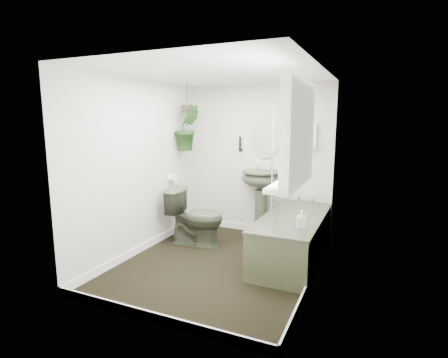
% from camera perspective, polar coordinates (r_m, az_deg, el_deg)
% --- Properties ---
extents(floor, '(2.30, 2.80, 0.02)m').
position_cam_1_polar(floor, '(4.48, -0.81, -13.79)').
color(floor, black).
rests_on(floor, ground).
extents(ceiling, '(2.30, 2.80, 0.02)m').
position_cam_1_polar(ceiling, '(4.14, -0.89, 17.12)').
color(ceiling, white).
rests_on(ceiling, ground).
extents(wall_back, '(2.30, 0.02, 2.30)m').
position_cam_1_polar(wall_back, '(5.45, 5.43, 3.09)').
color(wall_back, beige).
rests_on(wall_back, ground).
extents(wall_front, '(2.30, 0.02, 2.30)m').
position_cam_1_polar(wall_front, '(2.96, -12.47, -2.78)').
color(wall_front, beige).
rests_on(wall_front, ground).
extents(wall_left, '(0.02, 2.80, 2.30)m').
position_cam_1_polar(wall_left, '(4.76, -13.62, 1.88)').
color(wall_left, beige).
rests_on(wall_left, ground).
extents(wall_right, '(0.02, 2.80, 2.30)m').
position_cam_1_polar(wall_right, '(3.82, 15.14, -0.08)').
color(wall_right, beige).
rests_on(wall_right, ground).
extents(skirting, '(2.30, 2.80, 0.10)m').
position_cam_1_polar(skirting, '(4.46, -0.81, -13.08)').
color(skirting, white).
rests_on(skirting, floor).
extents(bathtub, '(0.72, 1.72, 0.58)m').
position_cam_1_polar(bathtub, '(4.57, 11.16, -9.44)').
color(bathtub, '#393D2D').
rests_on(bathtub, floor).
extents(bath_screen, '(0.04, 0.72, 1.40)m').
position_cam_1_polar(bath_screen, '(4.90, 9.08, 3.79)').
color(bath_screen, silver).
rests_on(bath_screen, bathtub).
extents(shower_box, '(0.20, 0.10, 0.35)m').
position_cam_1_polar(shower_box, '(5.15, 13.77, 6.93)').
color(shower_box, white).
rests_on(shower_box, wall_back).
extents(oval_mirror, '(0.46, 0.03, 0.62)m').
position_cam_1_polar(oval_mirror, '(5.34, 6.71, 6.70)').
color(oval_mirror, '#B1AB93').
rests_on(oval_mirror, wall_back).
extents(wall_sconce, '(0.04, 0.04, 0.22)m').
position_cam_1_polar(wall_sconce, '(5.47, 2.64, 5.78)').
color(wall_sconce, black).
rests_on(wall_sconce, wall_back).
extents(toilet_roll_holder, '(0.11, 0.11, 0.11)m').
position_cam_1_polar(toilet_roll_holder, '(5.33, -8.41, 0.15)').
color(toilet_roll_holder, white).
rests_on(toilet_roll_holder, wall_left).
extents(window_recess, '(0.08, 1.00, 0.90)m').
position_cam_1_polar(window_recess, '(3.09, 12.17, 7.12)').
color(window_recess, white).
rests_on(window_recess, wall_right).
extents(window_sill, '(0.18, 1.00, 0.04)m').
position_cam_1_polar(window_sill, '(3.15, 10.66, -0.47)').
color(window_sill, white).
rests_on(window_sill, wall_right).
extents(window_blinds, '(0.01, 0.86, 0.76)m').
position_cam_1_polar(window_blinds, '(3.10, 11.35, 7.16)').
color(window_blinds, white).
rests_on(window_blinds, wall_right).
extents(toilet, '(0.83, 0.53, 0.81)m').
position_cam_1_polar(toilet, '(5.02, -4.62, -6.16)').
color(toilet, '#393D2D').
rests_on(toilet, floor).
extents(pedestal_sink, '(0.65, 0.57, 1.03)m').
position_cam_1_polar(pedestal_sink, '(5.37, 6.08, -3.95)').
color(pedestal_sink, '#393D2D').
rests_on(pedestal_sink, floor).
extents(sill_plant, '(0.22, 0.20, 0.22)m').
position_cam_1_polar(sill_plant, '(3.21, 11.11, 2.02)').
color(sill_plant, black).
rests_on(sill_plant, window_sill).
extents(hanging_plant, '(0.48, 0.49, 0.69)m').
position_cam_1_polar(hanging_plant, '(5.40, -5.99, 8.27)').
color(hanging_plant, black).
rests_on(hanging_plant, ceiling).
extents(soap_bottle, '(0.12, 0.12, 0.20)m').
position_cam_1_polar(soap_bottle, '(4.02, 12.54, -6.38)').
color(soap_bottle, '#272524').
rests_on(soap_bottle, bathtub).
extents(hanging_pot, '(0.16, 0.16, 0.12)m').
position_cam_1_polar(hanging_pot, '(5.40, -6.05, 11.31)').
color(hanging_pot, '#372C27').
rests_on(hanging_pot, ceiling).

